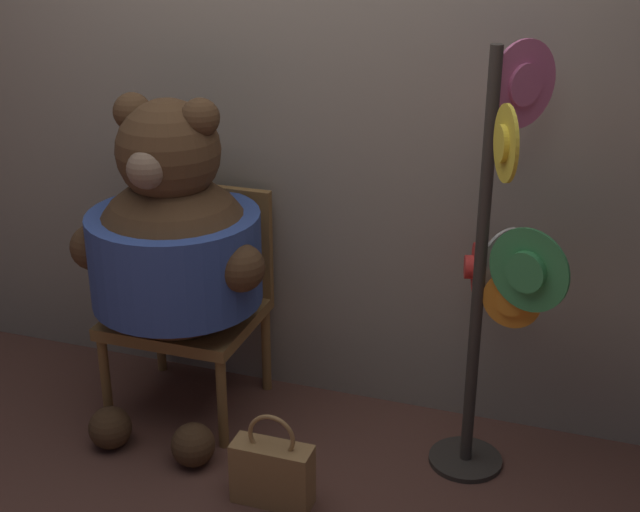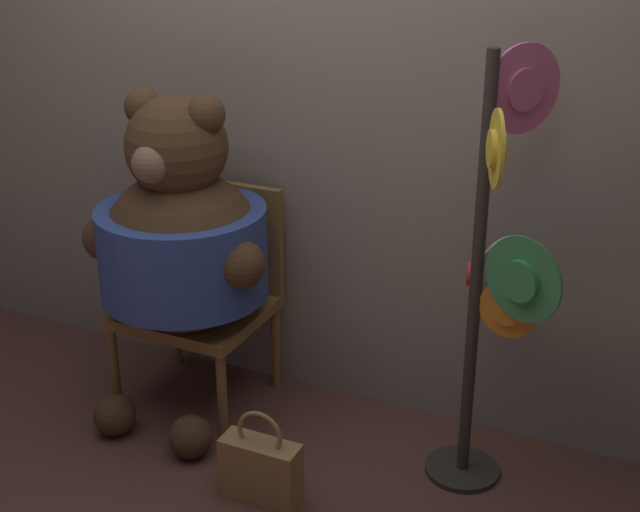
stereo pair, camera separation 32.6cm
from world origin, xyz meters
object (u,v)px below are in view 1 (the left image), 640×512
object	(u,v)px
teddy_bear	(174,247)
hat_display_rack	(499,261)
chair	(194,293)
handbag_on_ground	(272,472)

from	to	relation	value
teddy_bear	hat_display_rack	distance (m)	1.23
teddy_bear	chair	bearing A→B (deg)	95.49
chair	teddy_bear	distance (m)	0.32
chair	teddy_bear	world-z (taller)	teddy_bear
teddy_bear	handbag_on_ground	size ratio (longest dim) A/B	3.71
teddy_bear	hat_display_rack	xyz separation A→B (m)	(1.22, 0.07, 0.08)
hat_display_rack	teddy_bear	bearing A→B (deg)	-176.74
teddy_bear	handbag_on_ground	distance (m)	0.93
chair	hat_display_rack	bearing A→B (deg)	-4.70
chair	handbag_on_ground	size ratio (longest dim) A/B	2.50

